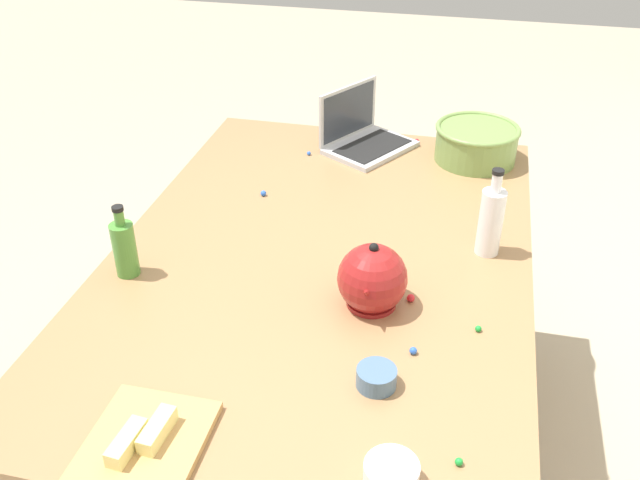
# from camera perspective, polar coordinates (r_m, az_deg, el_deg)

# --- Properties ---
(ground_plane) EXTENTS (12.00, 12.00, 0.00)m
(ground_plane) POSITION_cam_1_polar(r_m,az_deg,el_deg) (2.63, 0.00, -17.70)
(ground_plane) COLOR #B7A88E
(island_counter) EXTENTS (1.78, 1.18, 0.90)m
(island_counter) POSITION_cam_1_polar(r_m,az_deg,el_deg) (2.30, 0.00, -10.51)
(island_counter) COLOR #4C331E
(island_counter) RESTS_ON ground
(laptop) EXTENTS (0.38, 0.35, 0.22)m
(laptop) POSITION_cam_1_polar(r_m,az_deg,el_deg) (2.63, 3.50, 8.44)
(laptop) COLOR #B7B7BC
(laptop) RESTS_ON island_counter
(mixing_bowl_large) EXTENTS (0.30, 0.30, 0.13)m
(mixing_bowl_large) POSITION_cam_1_polar(r_m,az_deg,el_deg) (2.58, 12.53, 7.70)
(mixing_bowl_large) COLOR #72934C
(mixing_bowl_large) RESTS_ON island_counter
(bottle_olive) EXTENTS (0.06, 0.06, 0.21)m
(bottle_olive) POSITION_cam_1_polar(r_m,az_deg,el_deg) (1.97, -15.53, -0.58)
(bottle_olive) COLOR #4C8C38
(bottle_olive) RESTS_ON island_counter
(bottle_vinegar) EXTENTS (0.07, 0.07, 0.26)m
(bottle_vinegar) POSITION_cam_1_polar(r_m,az_deg,el_deg) (2.03, 13.65, 1.57)
(bottle_vinegar) COLOR white
(bottle_vinegar) RESTS_ON island_counter
(kettle) EXTENTS (0.21, 0.18, 0.20)m
(kettle) POSITION_cam_1_polar(r_m,az_deg,el_deg) (1.79, 4.24, -3.18)
(kettle) COLOR maroon
(kettle) RESTS_ON island_counter
(cutting_board) EXTENTS (0.28, 0.24, 0.02)m
(cutting_board) POSITION_cam_1_polar(r_m,az_deg,el_deg) (1.52, -14.02, -15.78)
(cutting_board) COLOR tan
(cutting_board) RESTS_ON island_counter
(butter_stick_left) EXTENTS (0.11, 0.05, 0.04)m
(butter_stick_left) POSITION_cam_1_polar(r_m,az_deg,el_deg) (1.50, -15.34, -15.51)
(butter_stick_left) COLOR #F4E58C
(butter_stick_left) RESTS_ON cutting_board
(butter_stick_right) EXTENTS (0.11, 0.04, 0.04)m
(butter_stick_right) POSITION_cam_1_polar(r_m,az_deg,el_deg) (1.51, -13.02, -14.73)
(butter_stick_right) COLOR #F4E58C
(butter_stick_right) RESTS_ON cutting_board
(ramekin_small) EXTENTS (0.11, 0.11, 0.05)m
(ramekin_small) POSITION_cam_1_polar(r_m,az_deg,el_deg) (1.42, 5.78, -18.37)
(ramekin_small) COLOR white
(ramekin_small) RESTS_ON island_counter
(ramekin_medium) EXTENTS (0.09, 0.09, 0.05)m
(ramekin_medium) POSITION_cam_1_polar(r_m,az_deg,el_deg) (1.60, 4.59, -11.02)
(ramekin_medium) COLOR slate
(ramekin_medium) RESTS_ON island_counter
(candy_0) EXTENTS (0.02, 0.02, 0.02)m
(candy_0) POSITION_cam_1_polar(r_m,az_deg,el_deg) (2.32, -4.60, 3.79)
(candy_0) COLOR blue
(candy_0) RESTS_ON island_counter
(candy_1) EXTENTS (0.02, 0.02, 0.02)m
(candy_1) POSITION_cam_1_polar(r_m,az_deg,el_deg) (2.70, 7.83, 7.94)
(candy_1) COLOR red
(candy_1) RESTS_ON island_counter
(candy_2) EXTENTS (0.02, 0.02, 0.02)m
(candy_2) POSITION_cam_1_polar(r_m,az_deg,el_deg) (1.70, 7.55, -8.87)
(candy_2) COLOR blue
(candy_2) RESTS_ON island_counter
(candy_3) EXTENTS (0.02, 0.02, 0.02)m
(candy_3) POSITION_cam_1_polar(r_m,az_deg,el_deg) (1.79, 12.68, -7.01)
(candy_3) COLOR green
(candy_3) RESTS_ON island_counter
(candy_4) EXTENTS (0.02, 0.02, 0.02)m
(candy_4) POSITION_cam_1_polar(r_m,az_deg,el_deg) (1.85, 7.35, -4.68)
(candy_4) COLOR red
(candy_4) RESTS_ON island_counter
(candy_5) EXTENTS (0.01, 0.01, 0.01)m
(candy_5) POSITION_cam_1_polar(r_m,az_deg,el_deg) (2.58, -0.91, 7.02)
(candy_5) COLOR blue
(candy_5) RESTS_ON island_counter
(candy_6) EXTENTS (0.02, 0.02, 0.02)m
(candy_6) POSITION_cam_1_polar(r_m,az_deg,el_deg) (1.48, 11.17, -17.18)
(candy_6) COLOR green
(candy_6) RESTS_ON island_counter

